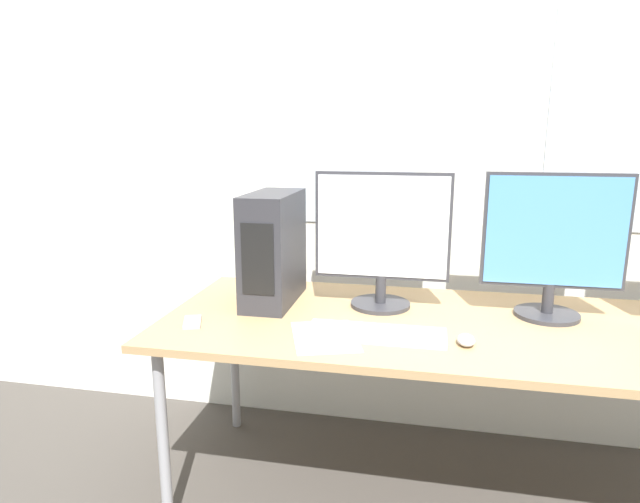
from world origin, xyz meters
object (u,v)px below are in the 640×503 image
object	(u,v)px
pc_tower	(273,248)
mouse	(466,340)
monitor_main	(382,237)
monitor_right_near	(554,242)
keyboard	(376,333)
cell_phone	(192,322)

from	to	relation	value
pc_tower	mouse	distance (m)	0.83
monitor_main	monitor_right_near	size ratio (longest dim) A/B	0.99
keyboard	cell_phone	size ratio (longest dim) A/B	3.35
monitor_right_near	mouse	xyz separation A→B (m)	(-0.31, -0.34, -0.27)
monitor_main	cell_phone	world-z (taller)	monitor_main
pc_tower	monitor_right_near	size ratio (longest dim) A/B	0.83
pc_tower	keyboard	distance (m)	0.58
pc_tower	cell_phone	distance (m)	0.44
monitor_main	mouse	world-z (taller)	monitor_main
cell_phone	pc_tower	bearing A→B (deg)	33.48
monitor_right_near	mouse	bearing A→B (deg)	-132.40
mouse	keyboard	bearing A→B (deg)	177.76
monitor_main	cell_phone	size ratio (longest dim) A/B	3.79
pc_tower	monitor_main	size ratio (longest dim) A/B	0.84
keyboard	mouse	xyz separation A→B (m)	(0.30, -0.01, 0.00)
keyboard	mouse	bearing A→B (deg)	-2.24
pc_tower	monitor_main	bearing A→B (deg)	2.76
pc_tower	keyboard	size ratio (longest dim) A/B	0.95
monitor_main	mouse	distance (m)	0.53
monitor_main	monitor_right_near	xyz separation A→B (m)	(0.62, 0.00, 0.00)
pc_tower	cell_phone	bearing A→B (deg)	-124.74
keyboard	mouse	distance (m)	0.30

